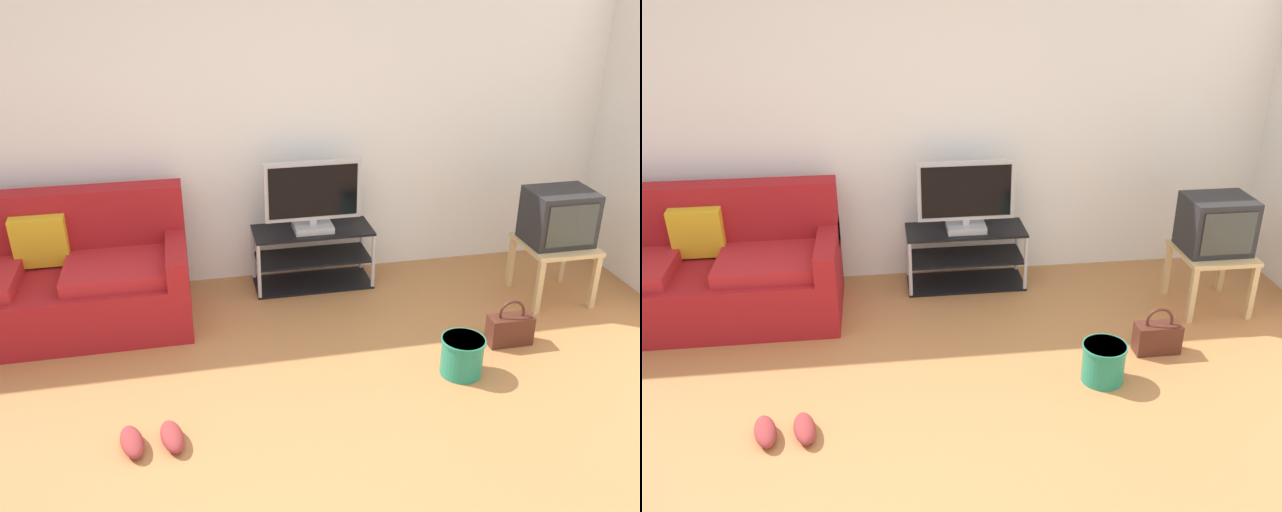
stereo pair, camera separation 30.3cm
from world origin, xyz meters
TOP-DOWN VIEW (x-y plane):
  - ground_plane at (0.00, 0.00)m, footprint 9.00×9.80m
  - wall_back at (0.00, 2.45)m, footprint 9.00×0.10m
  - couch at (-1.34, 1.91)m, footprint 1.92×0.81m
  - tv_stand at (0.57, 2.16)m, footprint 0.91×0.38m
  - flat_tv at (0.57, 2.13)m, footprint 0.73×0.22m
  - side_table at (2.28, 1.58)m, footprint 0.50×0.50m
  - crt_tv at (2.28, 1.59)m, footprint 0.46×0.37m
  - handbag at (1.69, 1.02)m, footprint 0.30×0.13m
  - cleaning_bucket at (1.24, 0.76)m, footprint 0.27×0.27m
  - sneakers_pair at (-0.64, 0.46)m, footprint 0.38×0.29m

SIDE VIEW (x-z plane):
  - ground_plane at x=0.00m, z-range -0.02..0.00m
  - sneakers_pair at x=-0.64m, z-range 0.00..0.09m
  - handbag at x=1.69m, z-range -0.05..0.28m
  - cleaning_bucket at x=1.24m, z-range 0.01..0.26m
  - tv_stand at x=0.57m, z-range 0.00..0.46m
  - couch at x=-1.34m, z-range -0.12..0.78m
  - side_table at x=2.28m, z-range 0.15..0.60m
  - crt_tv at x=2.28m, z-range 0.45..0.84m
  - flat_tv at x=0.57m, z-range 0.46..1.00m
  - wall_back at x=0.00m, z-range 0.00..2.70m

